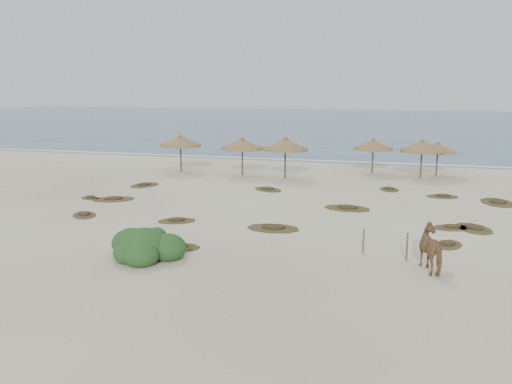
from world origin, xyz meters
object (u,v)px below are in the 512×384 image
Objects in this scene: palapa_1 at (242,145)px; bush at (145,247)px; horse at (434,249)px; palapa_0 at (180,142)px.

bush is at bearing -83.51° from palapa_1.
palapa_0 is at bearing -70.28° from horse.
palapa_1 is 20.91m from bush.
palapa_1 reaches higher than bush.
palapa_1 is 1.82× the size of horse.
palapa_0 reaches higher than palapa_1.
bush is at bearing -70.46° from palapa_0.
palapa_0 is 1.16× the size of bush.
palapa_1 is 1.15× the size of bush.
horse is at bearing 7.64° from bush.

